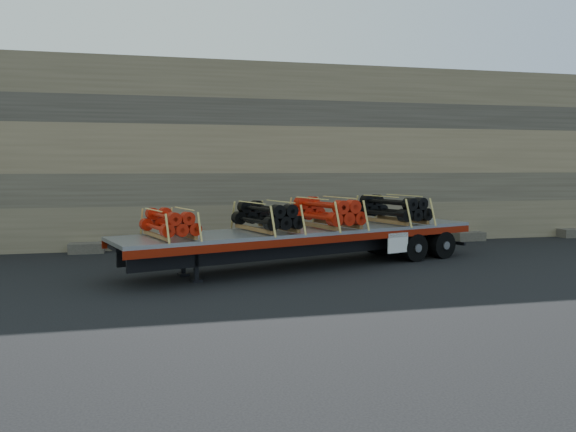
# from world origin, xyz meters

# --- Properties ---
(ground) EXTENTS (120.00, 120.00, 0.00)m
(ground) POSITION_xyz_m (0.00, 0.00, 0.00)
(ground) COLOR black
(ground) RESTS_ON ground
(rock_wall) EXTENTS (44.00, 3.00, 7.00)m
(rock_wall) POSITION_xyz_m (0.00, 6.50, 3.50)
(rock_wall) COLOR #7A6B54
(rock_wall) RESTS_ON ground
(trailer) EXTENTS (11.79, 5.64, 1.17)m
(trailer) POSITION_xyz_m (-1.12, 0.34, 0.58)
(trailer) COLOR #A2A4A9
(trailer) RESTS_ON ground
(bundle_front) EXTENTS (1.59, 2.26, 0.73)m
(bundle_front) POSITION_xyz_m (-5.23, -0.95, 1.53)
(bundle_front) COLOR #B51A09
(bundle_front) RESTS_ON trailer
(bundle_midfront) EXTENTS (1.81, 2.57, 0.83)m
(bundle_midfront) POSITION_xyz_m (-2.44, -0.07, 1.58)
(bundle_midfront) COLOR black
(bundle_midfront) RESTS_ON trailer
(bundle_midrear) EXTENTS (1.94, 2.76, 0.89)m
(bundle_midrear) POSITION_xyz_m (-0.45, 0.55, 1.61)
(bundle_midrear) COLOR #B51A09
(bundle_midrear) RESTS_ON trailer
(bundle_rear) EXTENTS (1.93, 2.75, 0.88)m
(bundle_rear) POSITION_xyz_m (2.12, 1.36, 1.61)
(bundle_rear) COLOR black
(bundle_rear) RESTS_ON trailer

